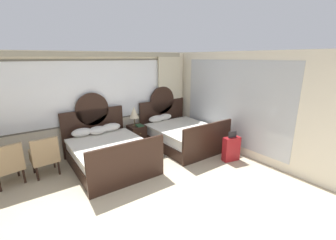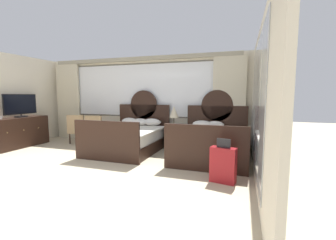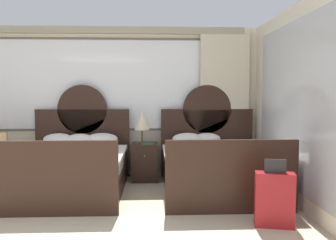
% 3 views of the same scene
% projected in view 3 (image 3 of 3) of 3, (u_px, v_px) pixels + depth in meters
% --- Properties ---
extents(wall_back_window, '(6.65, 0.22, 2.70)m').
position_uv_depth(wall_back_window, '(75.00, 97.00, 6.46)').
color(wall_back_window, beige).
rests_on(wall_back_window, ground_plane).
extents(wall_right_mirror, '(0.08, 4.88, 2.70)m').
position_uv_depth(wall_right_mirror, '(317.00, 107.00, 4.21)').
color(wall_right_mirror, beige).
rests_on(wall_right_mirror, ground_plane).
extents(bed_near_window, '(1.67, 2.14, 1.66)m').
position_uv_depth(bed_near_window, '(71.00, 168.00, 5.46)').
color(bed_near_window, black).
rests_on(bed_near_window, ground_plane).
extents(bed_near_mirror, '(1.67, 2.14, 1.66)m').
position_uv_depth(bed_near_mirror, '(216.00, 168.00, 5.54)').
color(bed_near_mirror, black).
rests_on(bed_near_mirror, ground_plane).
extents(nightstand_between_beds, '(0.45, 0.47, 0.65)m').
position_uv_depth(nightstand_between_beds, '(145.00, 162.00, 6.18)').
color(nightstand_between_beds, black).
rests_on(nightstand_between_beds, ground_plane).
extents(table_lamp_on_nightstand, '(0.27, 0.27, 0.56)m').
position_uv_depth(table_lamp_on_nightstand, '(142.00, 121.00, 6.13)').
color(table_lamp_on_nightstand, brown).
rests_on(table_lamp_on_nightstand, nightstand_between_beds).
extents(book_on_nightstand, '(0.18, 0.26, 0.03)m').
position_uv_depth(book_on_nightstand, '(148.00, 143.00, 6.07)').
color(book_on_nightstand, '#285133').
rests_on(book_on_nightstand, nightstand_between_beds).
extents(suitcase_on_floor, '(0.46, 0.27, 0.77)m').
position_uv_depth(suitcase_on_floor, '(274.00, 199.00, 4.04)').
color(suitcase_on_floor, maroon).
rests_on(suitcase_on_floor, ground_plane).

